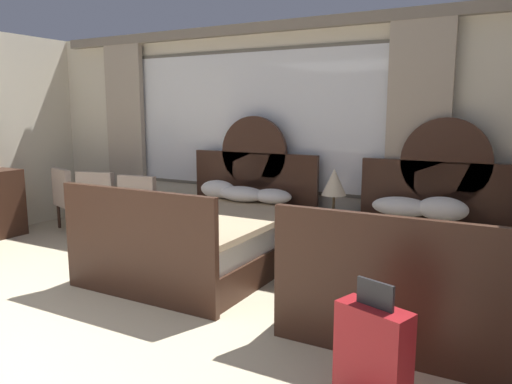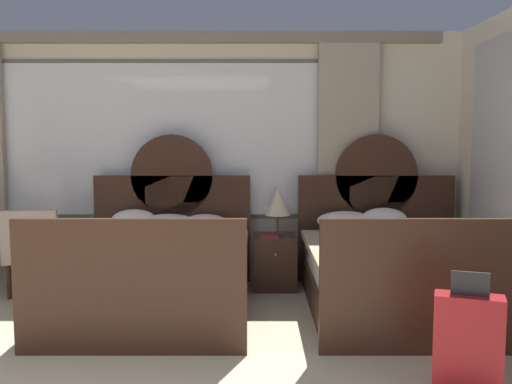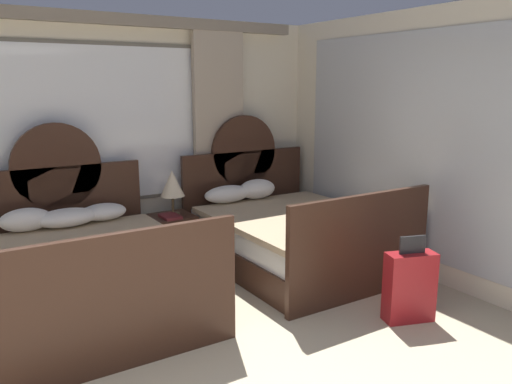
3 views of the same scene
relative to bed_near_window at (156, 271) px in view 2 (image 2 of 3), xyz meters
name	(u,v)px [view 2 (image 2 of 3)]	position (x,y,z in m)	size (l,w,h in m)	color
wall_back_window	(161,150)	(-0.13, 1.19, 1.07)	(6.53, 0.22, 2.70)	beige
bed_near_window	(156,271)	(0.00, 0.00, 0.00)	(1.68, 2.16, 1.59)	#382116
bed_near_mirror	(396,271)	(2.19, -0.01, 0.00)	(1.68, 2.16, 1.59)	#382116
nightstand_between_beds	(274,262)	(1.10, 0.70, -0.07)	(0.44, 0.46, 0.55)	#382116
table_lamp_on_nightstand	(277,202)	(1.13, 0.73, 0.55)	(0.27, 0.27, 0.49)	brown
book_on_nightstand	(269,235)	(1.04, 0.62, 0.22)	(0.18, 0.26, 0.03)	maroon
armchair_by_window_left	(33,247)	(-1.30, 0.47, 0.13)	(0.58, 0.58, 0.86)	#B29E8E
suitcase_on_floor	(467,341)	(2.23, -1.65, -0.05)	(0.45, 0.30, 0.74)	maroon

